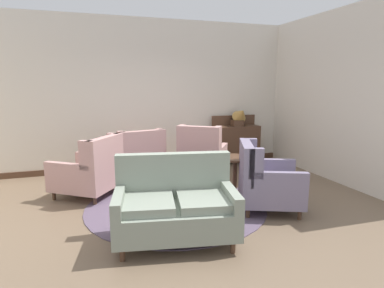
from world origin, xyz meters
The scene contains 15 objects.
ground centered at (0.00, 0.00, 0.00)m, with size 8.99×8.99×0.00m, color brown.
wall_back centered at (0.00, 2.74, 1.58)m, with size 6.58×0.08×3.16m, color silver.
wall_right centered at (3.21, 0.82, 1.58)m, with size 0.08×3.84×3.16m, color silver.
baseboard_back centered at (0.00, 2.69, 0.06)m, with size 6.42×0.03×0.12m, color #4C3323.
area_rug centered at (0.00, 0.30, 0.01)m, with size 2.69×2.69×0.01m, color #5B4C60.
coffee_table centered at (0.06, 0.25, 0.38)m, with size 0.94×0.94×0.46m.
porcelain_vase centered at (0.04, 0.26, 0.60)m, with size 0.18×0.18×0.36m.
settee centered at (-0.29, -0.74, 0.41)m, with size 1.51×1.04×0.99m.
armchair_near_window centered at (0.80, 1.37, 0.45)m, with size 1.13×1.15×1.08m.
armchair_far_left centered at (1.20, -0.22, 0.42)m, with size 1.12×1.11×0.99m.
armchair_foreground_right centered at (-1.19, 1.18, 0.42)m, with size 1.24×1.23×1.00m.
armchair_back_corner centered at (-0.33, 1.71, 0.43)m, with size 0.98×0.96×1.00m.
side_table centered at (1.04, 0.44, 0.40)m, with size 0.55×0.55×0.65m.
sideboard centered at (2.02, 2.45, 0.50)m, with size 1.08×0.35×1.10m.
gramophone centered at (2.07, 2.36, 1.11)m, with size 0.35×0.44×0.50m.
Camera 1 is at (-1.21, -4.16, 1.83)m, focal length 30.14 mm.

